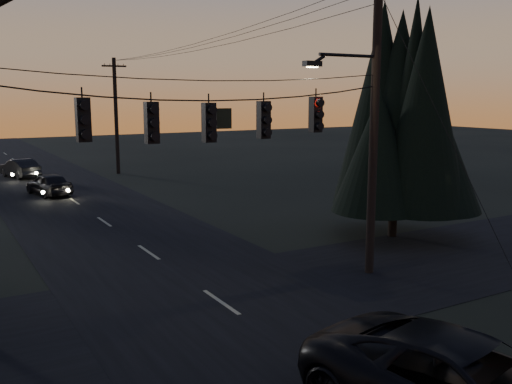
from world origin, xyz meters
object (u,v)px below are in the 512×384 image
utility_pole_far_r (118,174)px  sedan_oncoming_b (20,168)px  evergreen_right (397,118)px  utility_pole_right (369,273)px  sedan_oncoming_a (49,184)px

utility_pole_far_r → sedan_oncoming_b: size_ratio=2.11×
evergreen_right → sedan_oncoming_b: bearing=112.6°
utility_pole_right → sedan_oncoming_a: 21.72m
utility_pole_right → sedan_oncoming_b: (-6.69, 29.39, 0.66)m
evergreen_right → sedan_oncoming_b: evergreen_right is taller
utility_pole_far_r → sedan_oncoming_a: bearing=-131.1°
utility_pole_far_r → sedan_oncoming_a: utility_pole_far_r is taller
utility_pole_right → utility_pole_far_r: bearing=90.0°
evergreen_right → sedan_oncoming_a: size_ratio=2.21×
sedan_oncoming_a → sedan_oncoming_b: sedan_oncoming_b is taller
utility_pole_right → evergreen_right: evergreen_right is taller
evergreen_right → utility_pole_far_r: bearing=99.5°
utility_pole_right → sedan_oncoming_a: size_ratio=2.57×
sedan_oncoming_a → sedan_oncoming_b: bearing=-99.1°
utility_pole_right → sedan_oncoming_b: size_ratio=2.48×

